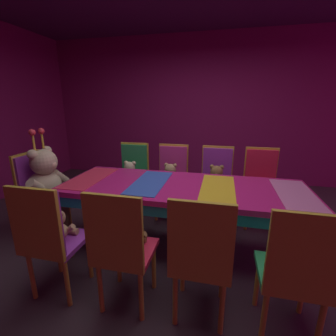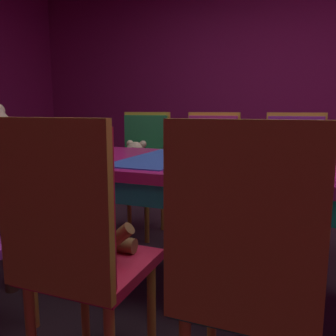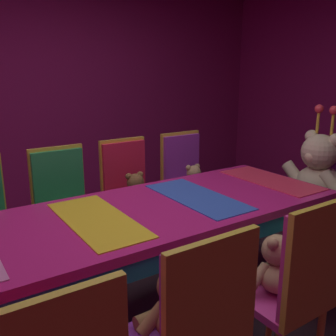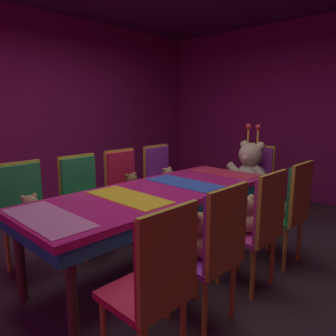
# 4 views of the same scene
# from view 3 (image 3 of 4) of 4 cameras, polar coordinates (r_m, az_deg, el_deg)

# --- Properties ---
(ground_plane) EXTENTS (7.90, 7.90, 0.00)m
(ground_plane) POSITION_cam_3_polar(r_m,az_deg,el_deg) (2.62, -2.36, -21.33)
(ground_plane) COLOR #3F2D38
(wall_left) EXTENTS (0.12, 6.40, 2.80)m
(wall_left) POSITION_cam_3_polar(r_m,az_deg,el_deg) (4.55, -20.28, 12.01)
(wall_left) COLOR #8C1959
(wall_left) RESTS_ON ground_plane
(banquet_table) EXTENTS (0.90, 2.44, 0.75)m
(banquet_table) POSITION_cam_3_polar(r_m,az_deg,el_deg) (2.30, -2.54, -7.99)
(banquet_table) COLOR #C61E72
(banquet_table) RESTS_ON ground_plane
(chair_left_1) EXTENTS (0.42, 0.41, 0.98)m
(chair_left_1) POSITION_cam_3_polar(r_m,az_deg,el_deg) (2.95, -15.66, -4.55)
(chair_left_1) COLOR #268C4C
(chair_left_1) RESTS_ON ground_plane
(chair_left_2) EXTENTS (0.42, 0.41, 0.98)m
(chair_left_2) POSITION_cam_3_polar(r_m,az_deg,el_deg) (3.17, -6.11, -2.72)
(chair_left_2) COLOR red
(chair_left_2) RESTS_ON ground_plane
(teddy_left_2) EXTENTS (0.23, 0.30, 0.28)m
(teddy_left_2) POSITION_cam_3_polar(r_m,az_deg,el_deg) (3.06, -4.85, -3.69)
(teddy_left_2) COLOR brown
(teddy_left_2) RESTS_ON chair_left_2
(chair_left_3) EXTENTS (0.42, 0.41, 0.98)m
(chair_left_3) POSITION_cam_3_polar(r_m,az_deg,el_deg) (3.48, 2.51, -1.08)
(chair_left_3) COLOR purple
(chair_left_3) RESTS_ON ground_plane
(teddy_left_3) EXTENTS (0.22, 0.28, 0.26)m
(teddy_left_3) POSITION_cam_3_polar(r_m,az_deg,el_deg) (3.38, 3.93, -2.02)
(teddy_left_3) COLOR tan
(teddy_left_3) RESTS_ON chair_left_3
(chair_right_1) EXTENTS (0.42, 0.41, 0.98)m
(chair_right_1) POSITION_cam_3_polar(r_m,az_deg,el_deg) (1.55, 4.47, -22.62)
(chair_right_1) COLOR purple
(chair_right_1) RESTS_ON ground_plane
(teddy_right_1) EXTENTS (0.26, 0.34, 0.32)m
(teddy_right_1) POSITION_cam_3_polar(r_m,az_deg,el_deg) (1.65, 1.14, -20.13)
(teddy_right_1) COLOR olive
(teddy_right_1) RESTS_ON chair_right_1
(chair_right_2) EXTENTS (0.42, 0.41, 0.98)m
(chair_right_2) POSITION_cam_3_polar(r_m,az_deg,el_deg) (1.93, 19.25, -15.45)
(chair_right_2) COLOR #CC338C
(chair_right_2) RESTS_ON ground_plane
(teddy_right_2) EXTENTS (0.25, 0.33, 0.31)m
(teddy_right_2) POSITION_cam_3_polar(r_m,az_deg,el_deg) (2.01, 15.86, -14.10)
(teddy_right_2) COLOR tan
(teddy_right_2) RESTS_ON chair_right_2
(throne_chair) EXTENTS (0.41, 0.42, 0.98)m
(throne_chair) POSITION_cam_3_polar(r_m,az_deg,el_deg) (3.51, 22.89, -2.11)
(throne_chair) COLOR purple
(throne_chair) RESTS_ON ground_plane
(king_teddy_bear) EXTENTS (0.63, 0.49, 0.80)m
(king_teddy_bear) POSITION_cam_3_polar(r_m,az_deg,el_deg) (3.35, 21.52, -0.63)
(king_teddy_bear) COLOR beige
(king_teddy_bear) RESTS_ON throne_chair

